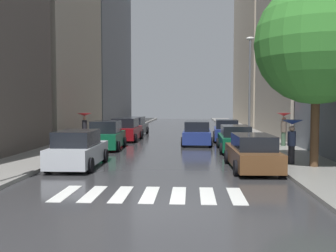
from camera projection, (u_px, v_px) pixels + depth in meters
name	position (u px, v px, depth m)	size (l,w,h in m)	color
ground_plane	(177.00, 135.00, 34.31)	(28.00, 72.00, 0.04)	#323234
sidewalk_left	(106.00, 134.00, 34.69)	(3.00, 72.00, 0.15)	gray
sidewalk_right	(249.00, 135.00, 33.91)	(3.00, 72.00, 0.15)	gray
crosswalk_stripes	(150.00, 195.00, 11.92)	(5.85, 2.20, 0.01)	silver
building_left_mid	(49.00, 49.00, 32.82)	(6.00, 13.32, 15.14)	#9E9384
building_left_far	(96.00, 27.00, 49.14)	(6.00, 19.16, 25.38)	slate
building_right_mid	(306.00, 23.00, 32.27)	(6.00, 14.52, 19.33)	#9E9384
building_right_far	(265.00, 34.00, 50.25)	(6.00, 19.87, 24.14)	#B2A38C
parked_car_left_nearest	(78.00, 150.00, 17.01)	(2.05, 4.37, 1.66)	#B2B7BF
parked_car_left_second	(107.00, 136.00, 23.63)	(2.11, 4.07, 1.78)	#0C4C2D
parked_car_left_third	(126.00, 130.00, 29.15)	(2.18, 4.47, 1.74)	maroon
parked_car_left_fourth	(134.00, 126.00, 34.39)	(2.22, 4.84, 1.65)	#474C51
parked_car_right_nearest	(252.00, 153.00, 16.41)	(2.09, 4.78, 1.53)	brown
parked_car_right_second	(235.00, 139.00, 22.68)	(2.05, 4.68, 1.55)	#0C4C2D
parked_car_right_third	(226.00, 131.00, 28.83)	(2.19, 4.51, 1.64)	navy
car_midroad	(197.00, 134.00, 26.44)	(2.16, 4.66, 1.63)	navy
pedestrian_foreground	(292.00, 132.00, 16.95)	(0.96, 0.96, 1.98)	black
pedestrian_near_tree	(84.00, 120.00, 27.65)	(1.08, 1.08, 2.00)	#38513D
pedestrian_by_kerb	(284.00, 123.00, 24.19)	(0.91, 0.91, 2.10)	#38513D
street_tree_right	(317.00, 43.00, 16.07)	(5.24, 5.24, 7.91)	#513823
lamp_post_right	(250.00, 82.00, 27.67)	(0.60, 0.28, 7.52)	#595B60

